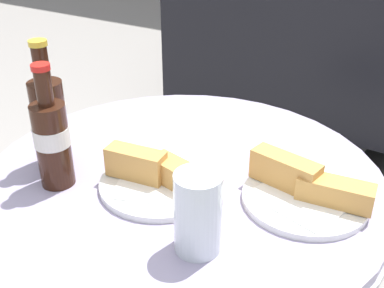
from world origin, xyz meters
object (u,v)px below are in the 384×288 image
at_px(lunch_plate_far, 160,177).
at_px(lunch_plate_near, 306,190).
at_px(cola_bottle_right, 52,140).
at_px(cola_bottle_left, 50,118).
at_px(bistro_table, 183,238).
at_px(drinking_glass, 198,216).

bearing_deg(lunch_plate_far, lunch_plate_near, 21.32).
relative_size(cola_bottle_right, lunch_plate_near, 1.03).
relative_size(lunch_plate_near, lunch_plate_far, 0.97).
bearing_deg(cola_bottle_right, cola_bottle_left, 137.33).
distance_m(lunch_plate_near, lunch_plate_far, 0.26).
xyz_separation_m(bistro_table, drinking_glass, (0.13, -0.16, 0.22)).
relative_size(cola_bottle_right, lunch_plate_far, 1.00).
distance_m(bistro_table, cola_bottle_right, 0.34).
height_order(bistro_table, lunch_plate_far, lunch_plate_far).
bearing_deg(cola_bottle_right, drinking_glass, -4.41).
height_order(cola_bottle_left, lunch_plate_near, cola_bottle_left).
height_order(lunch_plate_near, lunch_plate_far, lunch_plate_near).
bearing_deg(lunch_plate_near, cola_bottle_left, -164.76).
height_order(cola_bottle_right, lunch_plate_far, cola_bottle_right).
distance_m(cola_bottle_left, cola_bottle_right, 0.08).
bearing_deg(drinking_glass, lunch_plate_near, 63.58).
bearing_deg(drinking_glass, cola_bottle_right, 175.59).
bearing_deg(bistro_table, lunch_plate_near, 10.37).
height_order(drinking_glass, lunch_plate_far, drinking_glass).
height_order(bistro_table, cola_bottle_right, cola_bottle_right).
bearing_deg(bistro_table, drinking_glass, -51.65).
xyz_separation_m(cola_bottle_left, cola_bottle_right, (0.06, -0.05, -0.01)).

